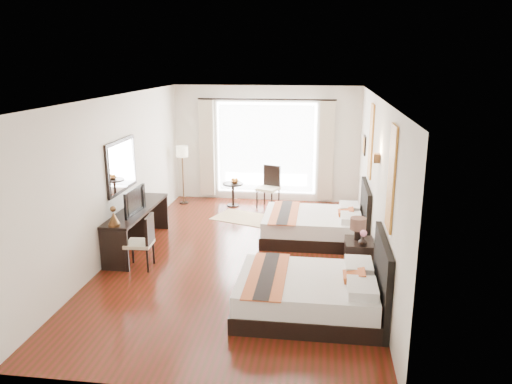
# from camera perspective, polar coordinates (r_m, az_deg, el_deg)

# --- Properties ---
(floor) EXTENTS (4.50, 7.50, 0.01)m
(floor) POSITION_cam_1_polar(r_m,az_deg,el_deg) (8.97, -1.59, -7.40)
(floor) COLOR #3C1B0B
(floor) RESTS_ON ground
(ceiling) EXTENTS (4.50, 7.50, 0.02)m
(ceiling) POSITION_cam_1_polar(r_m,az_deg,el_deg) (8.31, -1.73, 10.71)
(ceiling) COLOR white
(ceiling) RESTS_ON wall_headboard
(wall_headboard) EXTENTS (0.01, 7.50, 2.80)m
(wall_headboard) POSITION_cam_1_polar(r_m,az_deg,el_deg) (8.47, 13.51, 0.85)
(wall_headboard) COLOR silver
(wall_headboard) RESTS_ON floor
(wall_desk) EXTENTS (0.01, 7.50, 2.80)m
(wall_desk) POSITION_cam_1_polar(r_m,az_deg,el_deg) (9.16, -15.67, 1.75)
(wall_desk) COLOR silver
(wall_desk) RESTS_ON floor
(wall_window) EXTENTS (4.50, 0.01, 2.80)m
(wall_window) POSITION_cam_1_polar(r_m,az_deg,el_deg) (12.17, 1.18, 5.50)
(wall_window) COLOR silver
(wall_window) RESTS_ON floor
(wall_entry) EXTENTS (4.50, 0.01, 2.80)m
(wall_entry) POSITION_cam_1_polar(r_m,az_deg,el_deg) (5.05, -8.57, -8.66)
(wall_entry) COLOR silver
(wall_entry) RESTS_ON floor
(window_glass) EXTENTS (2.40, 0.02, 2.20)m
(window_glass) POSITION_cam_1_polar(r_m,az_deg,el_deg) (12.17, 1.17, 5.02)
(window_glass) COLOR white
(window_glass) RESTS_ON wall_window
(sheer_curtain) EXTENTS (2.30, 0.02, 2.10)m
(sheer_curtain) POSITION_cam_1_polar(r_m,az_deg,el_deg) (12.11, 1.14, 4.97)
(sheer_curtain) COLOR white
(sheer_curtain) RESTS_ON wall_window
(drape_left) EXTENTS (0.35, 0.14, 2.35)m
(drape_left) POSITION_cam_1_polar(r_m,az_deg,el_deg) (12.32, -5.62, 4.98)
(drape_left) COLOR #B6A98D
(drape_left) RESTS_ON floor
(drape_right) EXTENTS (0.35, 0.14, 2.35)m
(drape_right) POSITION_cam_1_polar(r_m,az_deg,el_deg) (12.00, 8.04, 4.64)
(drape_right) COLOR #B6A98D
(drape_right) RESTS_ON floor
(art_panel_near) EXTENTS (0.03, 0.50, 1.35)m
(art_panel_near) POSITION_cam_1_polar(r_m,az_deg,el_deg) (6.54, 15.21, 1.54)
(art_panel_near) COLOR #9B3616
(art_panel_near) RESTS_ON wall_headboard
(art_panel_far) EXTENTS (0.03, 0.50, 1.35)m
(art_panel_far) POSITION_cam_1_polar(r_m,az_deg,el_deg) (9.39, 13.01, 5.67)
(art_panel_far) COLOR #9B3616
(art_panel_far) RESTS_ON wall_headboard
(wall_sconce) EXTENTS (0.10, 0.14, 0.14)m
(wall_sconce) POSITION_cam_1_polar(r_m,az_deg,el_deg) (7.97, 13.61, 3.80)
(wall_sconce) COLOR #4E341C
(wall_sconce) RESTS_ON wall_headboard
(mirror_frame) EXTENTS (0.04, 1.25, 0.95)m
(mirror_frame) POSITION_cam_1_polar(r_m,az_deg,el_deg) (9.29, -15.13, 2.92)
(mirror_frame) COLOR black
(mirror_frame) RESTS_ON wall_desk
(mirror_glass) EXTENTS (0.01, 1.12, 0.82)m
(mirror_glass) POSITION_cam_1_polar(r_m,az_deg,el_deg) (9.28, -14.99, 2.92)
(mirror_glass) COLOR white
(mirror_glass) RESTS_ON mirror_frame
(bed_near) EXTENTS (2.01, 1.56, 1.13)m
(bed_near) POSITION_cam_1_polar(r_m,az_deg,el_deg) (7.04, 6.61, -11.40)
(bed_near) COLOR black
(bed_near) RESTS_ON floor
(bed_far) EXTENTS (1.99, 1.55, 1.12)m
(bed_far) POSITION_cam_1_polar(r_m,az_deg,el_deg) (9.75, 7.04, -3.77)
(bed_far) COLOR black
(bed_far) RESTS_ON floor
(nightstand) EXTENTS (0.46, 0.56, 0.54)m
(nightstand) POSITION_cam_1_polar(r_m,az_deg,el_deg) (8.42, 11.65, -7.22)
(nightstand) COLOR black
(nightstand) RESTS_ON floor
(table_lamp) EXTENTS (0.26, 0.26, 0.41)m
(table_lamp) POSITION_cam_1_polar(r_m,az_deg,el_deg) (8.30, 11.58, -3.79)
(table_lamp) COLOR black
(table_lamp) RESTS_ON nightstand
(vase) EXTENTS (0.16, 0.16, 0.15)m
(vase) POSITION_cam_1_polar(r_m,az_deg,el_deg) (8.13, 12.12, -5.78)
(vase) COLOR black
(vase) RESTS_ON nightstand
(console_desk) EXTENTS (0.50, 2.20, 0.76)m
(console_desk) POSITION_cam_1_polar(r_m,az_deg,el_deg) (9.51, -13.37, -4.02)
(console_desk) COLOR black
(console_desk) RESTS_ON floor
(television) EXTENTS (0.15, 0.80, 0.46)m
(television) POSITION_cam_1_polar(r_m,az_deg,el_deg) (9.07, -14.13, -0.99)
(television) COLOR black
(television) RESTS_ON console_desk
(bronze_figurine) EXTENTS (0.21, 0.21, 0.30)m
(bronze_figurine) POSITION_cam_1_polar(r_m,az_deg,el_deg) (8.47, -15.96, -2.81)
(bronze_figurine) COLOR #4E341C
(bronze_figurine) RESTS_ON console_desk
(desk_chair) EXTENTS (0.45, 0.45, 0.92)m
(desk_chair) POSITION_cam_1_polar(r_m,az_deg,el_deg) (8.62, -13.01, -6.69)
(desk_chair) COLOR beige
(desk_chair) RESTS_ON floor
(floor_lamp) EXTENTS (0.28, 0.28, 1.41)m
(floor_lamp) POSITION_cam_1_polar(r_m,az_deg,el_deg) (11.99, -8.44, 4.14)
(floor_lamp) COLOR black
(floor_lamp) RESTS_ON floor
(side_table) EXTENTS (0.49, 0.49, 0.56)m
(side_table) POSITION_cam_1_polar(r_m,az_deg,el_deg) (11.88, -2.64, -0.29)
(side_table) COLOR black
(side_table) RESTS_ON floor
(fruit_bowl) EXTENTS (0.21, 0.21, 0.05)m
(fruit_bowl) POSITION_cam_1_polar(r_m,az_deg,el_deg) (11.80, -2.46, 1.15)
(fruit_bowl) COLOR #422E17
(fruit_bowl) RESTS_ON side_table
(window_chair) EXTENTS (0.59, 0.59, 0.98)m
(window_chair) POSITION_cam_1_polar(r_m,az_deg,el_deg) (11.75, 1.43, -0.34)
(window_chair) COLOR beige
(window_chair) RESTS_ON floor
(jute_rug) EXTENTS (1.52, 1.27, 0.01)m
(jute_rug) POSITION_cam_1_polar(r_m,az_deg,el_deg) (11.04, -1.34, -2.96)
(jute_rug) COLOR tan
(jute_rug) RESTS_ON floor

